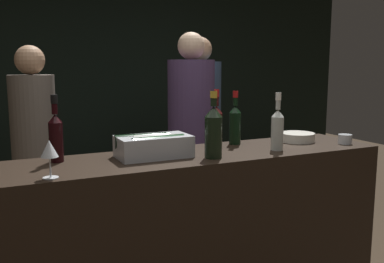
{
  "coord_description": "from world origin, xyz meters",
  "views": [
    {
      "loc": [
        -0.98,
        -1.79,
        1.56
      ],
      "look_at": [
        0.0,
        0.28,
        1.2
      ],
      "focal_mm": 40.0,
      "sensor_mm": 36.0,
      "label": 1
    }
  ],
  "objects_px": {
    "ice_bin_with_bottles": "(153,145)",
    "person_in_hoodie": "(191,135)",
    "wine_glass": "(49,150)",
    "person_blond_tee": "(35,148)",
    "champagne_bottle": "(213,130)",
    "white_wine_bottle": "(277,127)",
    "red_wine_bottle_tall": "(216,125)",
    "bowl_white": "(297,137)",
    "red_wine_bottle_black_foil": "(56,135)",
    "red_wine_bottle_burgundy": "(235,123)",
    "person_grey_polo": "(199,129)",
    "candle_votive": "(345,139)"
  },
  "relations": [
    {
      "from": "ice_bin_with_bottles",
      "to": "person_in_hoodie",
      "type": "distance_m",
      "value": 1.17
    },
    {
      "from": "candle_votive",
      "to": "red_wine_bottle_black_foil",
      "type": "relative_size",
      "value": 0.25
    },
    {
      "from": "ice_bin_with_bottles",
      "to": "bowl_white",
      "type": "distance_m",
      "value": 0.98
    },
    {
      "from": "ice_bin_with_bottles",
      "to": "person_in_hoodie",
      "type": "xyz_separation_m",
      "value": [
        0.67,
        0.95,
        -0.14
      ]
    },
    {
      "from": "ice_bin_with_bottles",
      "to": "candle_votive",
      "type": "height_order",
      "value": "ice_bin_with_bottles"
    },
    {
      "from": "champagne_bottle",
      "to": "person_in_hoodie",
      "type": "distance_m",
      "value": 1.19
    },
    {
      "from": "red_wine_bottle_black_foil",
      "to": "person_in_hoodie",
      "type": "height_order",
      "value": "person_in_hoodie"
    },
    {
      "from": "candle_votive",
      "to": "person_grey_polo",
      "type": "height_order",
      "value": "person_grey_polo"
    },
    {
      "from": "person_grey_polo",
      "to": "red_wine_bottle_black_foil",
      "type": "bearing_deg",
      "value": -89.71
    },
    {
      "from": "wine_glass",
      "to": "person_blond_tee",
      "type": "height_order",
      "value": "person_blond_tee"
    },
    {
      "from": "ice_bin_with_bottles",
      "to": "person_blond_tee",
      "type": "distance_m",
      "value": 1.32
    },
    {
      "from": "ice_bin_with_bottles",
      "to": "white_wine_bottle",
      "type": "relative_size",
      "value": 1.17
    },
    {
      "from": "wine_glass",
      "to": "red_wine_bottle_tall",
      "type": "distance_m",
      "value": 1.0
    },
    {
      "from": "candle_votive",
      "to": "person_grey_polo",
      "type": "xyz_separation_m",
      "value": [
        -0.3,
        1.41,
        -0.11
      ]
    },
    {
      "from": "wine_glass",
      "to": "red_wine_bottle_tall",
      "type": "bearing_deg",
      "value": 16.73
    },
    {
      "from": "wine_glass",
      "to": "red_wine_bottle_tall",
      "type": "height_order",
      "value": "red_wine_bottle_tall"
    },
    {
      "from": "candle_votive",
      "to": "red_wine_bottle_burgundy",
      "type": "relative_size",
      "value": 0.25
    },
    {
      "from": "white_wine_bottle",
      "to": "champagne_bottle",
      "type": "height_order",
      "value": "champagne_bottle"
    },
    {
      "from": "candle_votive",
      "to": "person_grey_polo",
      "type": "bearing_deg",
      "value": 101.9
    },
    {
      "from": "red_wine_bottle_tall",
      "to": "champagne_bottle",
      "type": "height_order",
      "value": "champagne_bottle"
    },
    {
      "from": "wine_glass",
      "to": "person_grey_polo",
      "type": "distance_m",
      "value": 2.07
    },
    {
      "from": "wine_glass",
      "to": "white_wine_bottle",
      "type": "bearing_deg",
      "value": 4.18
    },
    {
      "from": "candle_votive",
      "to": "person_in_hoodie",
      "type": "xyz_separation_m",
      "value": [
        -0.53,
        1.09,
        -0.1
      ]
    },
    {
      "from": "wine_glass",
      "to": "red_wine_bottle_black_foil",
      "type": "xyz_separation_m",
      "value": [
        0.07,
        0.31,
        0.01
      ]
    },
    {
      "from": "bowl_white",
      "to": "person_in_hoodie",
      "type": "distance_m",
      "value": 0.96
    },
    {
      "from": "ice_bin_with_bottles",
      "to": "red_wine_bottle_burgundy",
      "type": "relative_size",
      "value": 1.18
    },
    {
      "from": "ice_bin_with_bottles",
      "to": "champagne_bottle",
      "type": "xyz_separation_m",
      "value": [
        0.28,
        -0.15,
        0.08
      ]
    },
    {
      "from": "red_wine_bottle_burgundy",
      "to": "person_in_hoodie",
      "type": "height_order",
      "value": "person_in_hoodie"
    },
    {
      "from": "white_wine_bottle",
      "to": "red_wine_bottle_black_foil",
      "type": "bearing_deg",
      "value": 169.19
    },
    {
      "from": "bowl_white",
      "to": "wine_glass",
      "type": "height_order",
      "value": "wine_glass"
    },
    {
      "from": "candle_votive",
      "to": "red_wine_bottle_tall",
      "type": "xyz_separation_m",
      "value": [
        -0.78,
        0.21,
        0.11
      ]
    },
    {
      "from": "red_wine_bottle_tall",
      "to": "champagne_bottle",
      "type": "distance_m",
      "value": 0.26
    },
    {
      "from": "red_wine_bottle_black_foil",
      "to": "person_in_hoodie",
      "type": "relative_size",
      "value": 0.18
    },
    {
      "from": "white_wine_bottle",
      "to": "red_wine_bottle_black_foil",
      "type": "relative_size",
      "value": 0.97
    },
    {
      "from": "ice_bin_with_bottles",
      "to": "white_wine_bottle",
      "type": "distance_m",
      "value": 0.71
    },
    {
      "from": "person_in_hoodie",
      "to": "bowl_white",
      "type": "bearing_deg",
      "value": -161.22
    },
    {
      "from": "candle_votive",
      "to": "person_blond_tee",
      "type": "xyz_separation_m",
      "value": [
        -1.67,
        1.36,
        -0.15
      ]
    },
    {
      "from": "white_wine_bottle",
      "to": "champagne_bottle",
      "type": "bearing_deg",
      "value": -176.29
    },
    {
      "from": "red_wine_bottle_black_foil",
      "to": "person_grey_polo",
      "type": "bearing_deg",
      "value": 40.53
    },
    {
      "from": "red_wine_bottle_burgundy",
      "to": "champagne_bottle",
      "type": "distance_m",
      "value": 0.42
    },
    {
      "from": "white_wine_bottle",
      "to": "person_grey_polo",
      "type": "distance_m",
      "value": 1.42
    },
    {
      "from": "red_wine_bottle_burgundy",
      "to": "person_grey_polo",
      "type": "bearing_deg",
      "value": 74.35
    },
    {
      "from": "champagne_bottle",
      "to": "person_grey_polo",
      "type": "height_order",
      "value": "person_grey_polo"
    },
    {
      "from": "bowl_white",
      "to": "person_in_hoodie",
      "type": "bearing_deg",
      "value": 109.33
    },
    {
      "from": "person_blond_tee",
      "to": "champagne_bottle",
      "type": "bearing_deg",
      "value": 148.97
    },
    {
      "from": "ice_bin_with_bottles",
      "to": "bowl_white",
      "type": "bearing_deg",
      "value": 2.95
    },
    {
      "from": "ice_bin_with_bottles",
      "to": "red_wine_bottle_burgundy",
      "type": "height_order",
      "value": "red_wine_bottle_burgundy"
    },
    {
      "from": "white_wine_bottle",
      "to": "red_wine_bottle_tall",
      "type": "relative_size",
      "value": 0.95
    },
    {
      "from": "red_wine_bottle_black_foil",
      "to": "champagne_bottle",
      "type": "distance_m",
      "value": 0.79
    },
    {
      "from": "red_wine_bottle_tall",
      "to": "person_grey_polo",
      "type": "distance_m",
      "value": 1.31
    }
  ]
}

